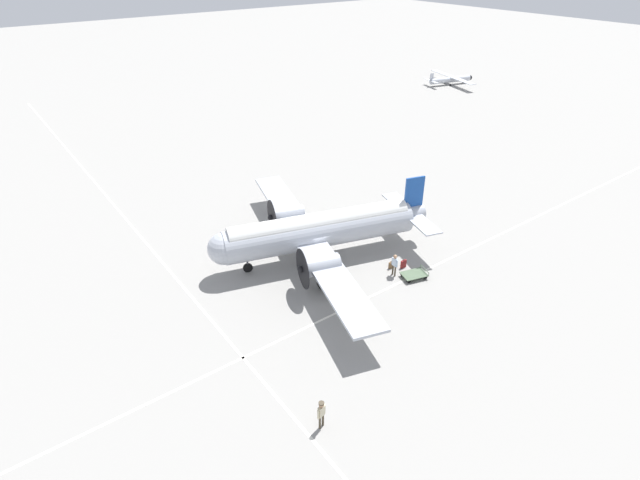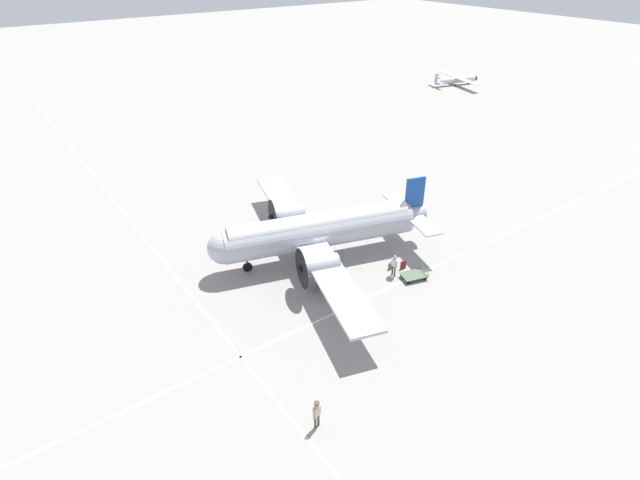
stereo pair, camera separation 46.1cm
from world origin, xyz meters
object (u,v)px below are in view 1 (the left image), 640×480
(crew_foreground, at_px, (321,412))
(baggage_cart, at_px, (414,274))
(suitcase_upright_spare, at_px, (403,264))
(airliner_main, at_px, (315,231))
(light_aircraft_distant, at_px, (451,79))
(suitcase_near_door, at_px, (392,265))
(passenger_boarding, at_px, (395,263))

(crew_foreground, distance_m, baggage_cart, 14.43)
(crew_foreground, relative_size, suitcase_upright_spare, 2.60)
(airliner_main, xyz_separation_m, light_aircraft_distant, (50.28, 30.26, -1.56))
(suitcase_near_door, distance_m, suitcase_upright_spare, 0.88)
(passenger_boarding, relative_size, baggage_cart, 0.86)
(passenger_boarding, distance_m, suitcase_upright_spare, 1.48)
(crew_foreground, xyz_separation_m, baggage_cart, (12.94, 6.34, -0.79))
(crew_foreground, distance_m, light_aircraft_distant, 72.89)
(airliner_main, distance_m, suitcase_near_door, 6.15)
(airliner_main, height_order, light_aircraft_distant, airliner_main)
(passenger_boarding, distance_m, light_aircraft_distant, 58.83)
(suitcase_near_door, relative_size, baggage_cart, 0.28)
(crew_foreground, height_order, suitcase_near_door, crew_foreground)
(airliner_main, bearing_deg, light_aircraft_distant, -132.47)
(airliner_main, relative_size, passenger_boarding, 13.05)
(light_aircraft_distant, bearing_deg, suitcase_near_door, -128.62)
(crew_foreground, bearing_deg, airliner_main, 41.49)
(crew_foreground, relative_size, baggage_cart, 0.85)
(crew_foreground, bearing_deg, passenger_boarding, 18.06)
(suitcase_upright_spare, distance_m, light_aircraft_distant, 57.66)
(suitcase_upright_spare, height_order, light_aircraft_distant, light_aircraft_distant)
(passenger_boarding, relative_size, suitcase_near_door, 3.09)
(suitcase_near_door, xyz_separation_m, baggage_cart, (0.45, -1.87, 0.02))
(crew_foreground, bearing_deg, light_aircraft_distant, 22.21)
(airliner_main, distance_m, baggage_cart, 7.82)
(airliner_main, relative_size, suitcase_upright_spare, 34.23)
(passenger_boarding, relative_size, suitcase_upright_spare, 2.62)
(suitcase_upright_spare, bearing_deg, suitcase_near_door, 147.00)
(crew_foreground, distance_m, passenger_boarding, 14.10)
(crew_foreground, bearing_deg, suitcase_near_door, 19.55)
(airliner_main, bearing_deg, passenger_boarding, 139.16)
(suitcase_near_door, xyz_separation_m, suitcase_upright_spare, (0.74, -0.48, 0.05))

